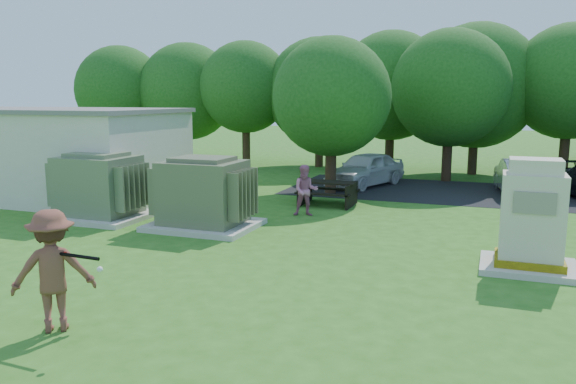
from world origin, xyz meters
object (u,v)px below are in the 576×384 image
at_px(transformer_right, 203,195).
at_px(person_at_picnic, 306,191).
at_px(generator_cabinet, 532,222).
at_px(picnic_table, 328,190).
at_px(batter, 53,271).
at_px(car_silver_a, 521,177).
at_px(transformer_left, 99,188).
at_px(car_white, 365,169).

height_order(transformer_right, person_at_picnic, transformer_right).
xyz_separation_m(generator_cabinet, picnic_table, (-6.30, 5.72, -0.55)).
height_order(batter, car_silver_a, batter).
relative_size(transformer_left, car_white, 0.71).
distance_m(transformer_left, car_white, 11.32).
bearing_deg(batter, transformer_left, -93.36).
bearing_deg(picnic_table, transformer_right, -117.42).
distance_m(transformer_left, generator_cabinet, 12.44).
distance_m(transformer_left, person_at_picnic, 6.49).
bearing_deg(batter, car_white, -132.43).
relative_size(car_white, car_silver_a, 0.99).
bearing_deg(generator_cabinet, car_white, 119.93).
bearing_deg(car_white, car_silver_a, 20.02).
distance_m(person_at_picnic, car_silver_a, 9.37).
distance_m(transformer_right, batter, 7.41).
bearing_deg(picnic_table, transformer_left, -142.88).
bearing_deg(batter, transformer_right, -117.73).
bearing_deg(transformer_right, person_at_picnic, 49.23).
xyz_separation_m(transformer_right, car_silver_a, (8.84, 9.26, -0.26)).
bearing_deg(car_silver_a, person_at_picnic, 37.44).
xyz_separation_m(transformer_right, batter, (1.28, -7.30, 0.03)).
bearing_deg(car_white, person_at_picnic, -72.68).
bearing_deg(transformer_right, car_silver_a, 46.34).
xyz_separation_m(transformer_right, car_white, (2.67, 9.35, -0.25)).
distance_m(generator_cabinet, picnic_table, 8.52).
bearing_deg(batter, generator_cabinet, -177.80).
bearing_deg(person_at_picnic, generator_cabinet, -50.11).
bearing_deg(car_white, transformer_right, -85.02).
distance_m(generator_cabinet, person_at_picnic, 7.44).
relative_size(transformer_left, car_silver_a, 0.69).
height_order(generator_cabinet, batter, generator_cabinet).
relative_size(generator_cabinet, car_silver_a, 0.57).
xyz_separation_m(car_white, car_silver_a, (6.17, -0.09, -0.01)).
height_order(transformer_left, person_at_picnic, transformer_left).
xyz_separation_m(person_at_picnic, car_white, (0.42, 6.75, -0.10)).
bearing_deg(picnic_table, car_silver_a, 35.82).
height_order(car_white, car_silver_a, car_white).
relative_size(transformer_left, transformer_right, 1.00).
relative_size(generator_cabinet, picnic_table, 1.25).
distance_m(transformer_right, person_at_picnic, 3.44).
bearing_deg(person_at_picnic, batter, -115.74).
relative_size(generator_cabinet, person_at_picnic, 1.50).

